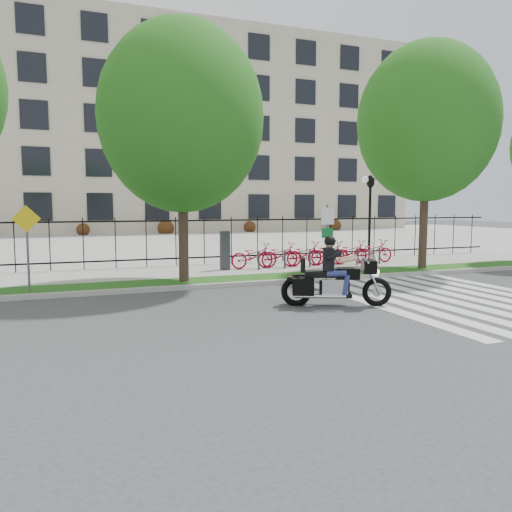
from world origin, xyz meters
name	(u,v)px	position (x,y,z in m)	size (l,w,h in m)	color
ground	(300,311)	(0.00, 0.00, 0.00)	(120.00, 120.00, 0.00)	#38393B
curb	(245,284)	(0.00, 4.10, 0.07)	(60.00, 0.20, 0.15)	#A4A29A
grass_verge	(237,280)	(0.00, 4.95, 0.07)	(60.00, 1.50, 0.15)	#1B5515
sidewalk	(216,271)	(0.00, 7.45, 0.07)	(60.00, 3.50, 0.15)	gray
plaza	(147,241)	(0.00, 25.00, 0.05)	(80.00, 34.00, 0.10)	gray
crosswalk_stripes	(453,298)	(4.83, 0.00, 0.01)	(5.70, 8.00, 0.01)	silver
iron_fence	(204,241)	(0.00, 9.20, 1.15)	(30.00, 0.06, 2.00)	black
office_building	(116,136)	(0.00, 44.92, 9.97)	(60.00, 21.90, 20.15)	#AFA78D
lamp_post_right	(370,195)	(10.00, 12.00, 3.21)	(1.06, 0.70, 4.25)	black
street_tree_1	(182,118)	(-1.84, 4.95, 5.41)	(5.27, 5.27, 8.30)	#32221B
street_tree_2	(427,122)	(7.78, 4.95, 5.82)	(5.33, 5.33, 8.75)	#32221B
bike_share_station	(315,253)	(4.17, 7.20, 0.65)	(7.83, 0.87, 1.50)	#2D2D33
sign_pole_regulatory	(327,230)	(3.28, 4.58, 1.74)	(0.50, 0.09, 2.50)	#59595B
sign_pole_warning	(27,236)	(-6.46, 4.58, 1.74)	(0.78, 0.09, 2.49)	#59595B
motorcycle_rider	(336,278)	(1.13, 0.24, 0.74)	(2.70, 1.53, 2.22)	black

